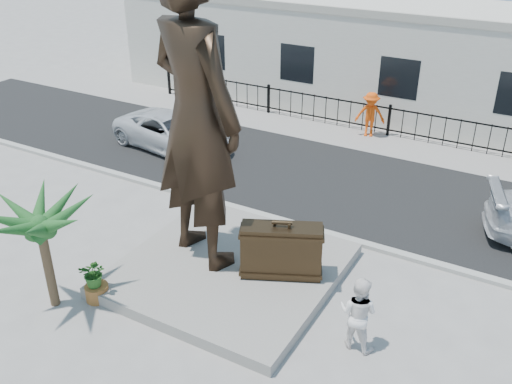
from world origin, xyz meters
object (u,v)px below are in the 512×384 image
at_px(suitcase, 281,251).
at_px(car_white, 172,132).
at_px(tourist, 358,313).
at_px(statue, 196,117).

bearing_deg(suitcase, car_white, 118.55).
distance_m(suitcase, tourist, 2.68).
bearing_deg(tourist, car_white, -31.47).
distance_m(tourist, car_white, 12.10).
bearing_deg(car_white, statue, -128.22).
relative_size(statue, suitcase, 3.87).
bearing_deg(statue, suitcase, -158.38).
xyz_separation_m(suitcase, car_white, (-7.60, 5.63, -0.31)).
height_order(suitcase, car_white, suitcase).
bearing_deg(tourist, suitcase, -22.83).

